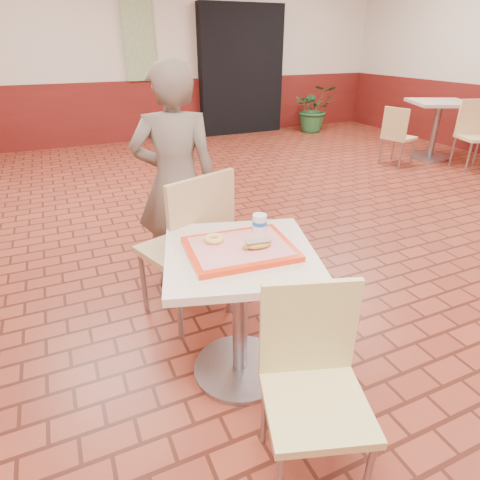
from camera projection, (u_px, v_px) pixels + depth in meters
name	position (u px, v px, depth m)	size (l,w,h in m)	color
room_shell	(376.00, 58.00, 2.74)	(8.01, 10.01, 3.01)	maroon
wainscot_band	(357.00, 196.00, 3.18)	(8.00, 10.00, 1.00)	#571310
corridor_doorway	(241.00, 72.00, 7.34)	(1.60, 0.22, 2.20)	black
promo_poster	(139.00, 41.00, 6.50)	(0.50, 0.03, 1.20)	gray
main_table	(240.00, 294.00, 1.97)	(0.69, 0.69, 0.73)	beige
chair_main_front	(313.00, 377.00, 1.52)	(0.48, 0.48, 0.83)	#E4D689
chair_main_back	(191.00, 242.00, 2.36)	(0.57, 0.57, 0.97)	tan
customer	(176.00, 183.00, 2.64)	(0.56, 0.37, 1.53)	#6B5E53
serving_tray	(240.00, 249.00, 1.85)	(0.48, 0.38, 0.03)	red
ring_donut	(214.00, 239.00, 1.88)	(0.09, 0.09, 0.03)	#F6C659
long_john_donut	(257.00, 244.00, 1.82)	(0.14, 0.08, 0.04)	gold
paper_cup	(260.00, 223.00, 1.96)	(0.07, 0.07, 0.09)	silver
second_table	(437.00, 120.00, 5.89)	(0.78, 0.78, 0.83)	#BAA895
chair_second_left	(397.00, 133.00, 5.59)	(0.45, 0.45, 0.80)	#D1BA7D
chair_second_front	(475.00, 131.00, 5.45)	(0.53, 0.53, 0.91)	#E5C489
potted_plant	(314.00, 108.00, 7.73)	(0.79, 0.68, 0.87)	#22572A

